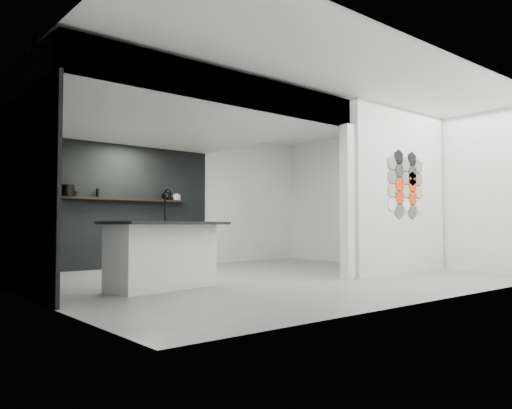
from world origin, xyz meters
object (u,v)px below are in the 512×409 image
(kitchen_island, at_px, (163,254))
(wall_basin, at_px, (29,222))
(glass_vase, at_px, (177,197))
(kettle, at_px, (167,196))
(utensil_cup, at_px, (75,194))
(stockpot, at_px, (67,191))
(partition_panel, at_px, (401,191))
(bottle_dark, at_px, (98,193))
(glass_bowl, at_px, (177,198))

(kitchen_island, bearing_deg, wall_basin, 130.63)
(wall_basin, height_order, glass_vase, glass_vase)
(wall_basin, bearing_deg, kettle, 33.19)
(kitchen_island, xyz_separation_m, utensil_cup, (0.00, 3.12, 0.93))
(kettle, bearing_deg, glass_vase, 19.90)
(stockpot, distance_m, utensil_cup, 0.15)
(kettle, bearing_deg, kitchen_island, -100.52)
(partition_panel, xyz_separation_m, bottle_dark, (-3.73, 3.87, -0.00))
(partition_panel, xyz_separation_m, kettle, (-2.31, 3.87, 0.00))
(partition_panel, height_order, wall_basin, partition_panel)
(partition_panel, relative_size, glass_vase, 20.97)
(stockpot, bearing_deg, partition_panel, -42.09)
(glass_vase, distance_m, utensil_cup, 2.06)
(wall_basin, xyz_separation_m, glass_vase, (3.39, 2.07, 0.54))
(wall_basin, bearing_deg, partition_panel, -18.23)
(wall_basin, xyz_separation_m, kettle, (3.16, 2.07, 0.55))
(kitchen_island, distance_m, utensil_cup, 3.26)
(partition_panel, relative_size, glass_bowl, 17.60)
(glass_vase, bearing_deg, kettle, 180.00)
(kitchen_island, xyz_separation_m, bottle_dark, (0.41, 3.12, 0.96))
(stockpot, xyz_separation_m, kettle, (1.97, 0.00, -0.01))
(glass_bowl, relative_size, glass_vase, 1.19)
(partition_panel, relative_size, kitchen_island, 1.62)
(glass_bowl, distance_m, bottle_dark, 1.66)
(kitchen_island, distance_m, bottle_dark, 3.29)
(wall_basin, distance_m, bottle_dark, 2.75)
(kettle, xyz_separation_m, utensil_cup, (-1.83, 0.00, -0.04))
(glass_vase, bearing_deg, partition_panel, -61.77)
(kettle, bearing_deg, bottle_dark, -160.10)
(kitchen_island, relative_size, glass_vase, 12.93)
(stockpot, relative_size, glass_bowl, 1.52)
(glass_bowl, distance_m, glass_vase, 0.01)
(kettle, relative_size, glass_bowl, 1.25)
(glass_vase, xyz_separation_m, bottle_dark, (-1.66, 0.00, 0.01))
(bottle_dark, bearing_deg, utensil_cup, 180.00)
(utensil_cup, bearing_deg, bottle_dark, 0.00)
(kettle, relative_size, utensil_cup, 2.10)
(wall_basin, height_order, bottle_dark, bottle_dark)
(glass_bowl, bearing_deg, utensil_cup, 180.00)
(stockpot, bearing_deg, kitchen_island, -87.47)
(wall_basin, distance_m, glass_bowl, 4.00)
(stockpot, xyz_separation_m, glass_vase, (2.20, 0.00, -0.03))
(wall_basin, height_order, glass_bowl, glass_bowl)
(wall_basin, xyz_separation_m, glass_bowl, (3.39, 2.07, 0.53))
(bottle_dark, height_order, utensil_cup, bottle_dark)
(wall_basin, xyz_separation_m, stockpot, (1.19, 2.07, 0.57))
(partition_panel, distance_m, bottle_dark, 5.37)
(kitchen_island, distance_m, glass_vase, 3.86)
(kettle, distance_m, bottle_dark, 1.42)
(kitchen_island, bearing_deg, glass_bowl, 45.77)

